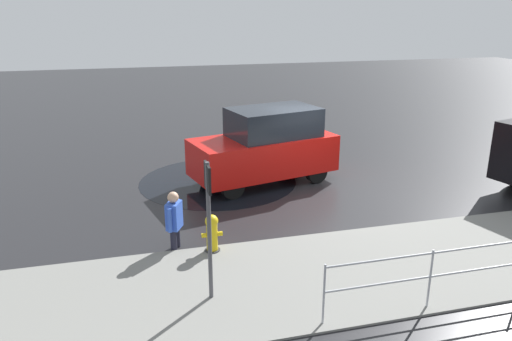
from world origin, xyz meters
The scene contains 7 objects.
ground_plane centered at (0.00, 0.00, 0.00)m, with size 60.00×60.00×0.00m, color black.
kerb_strip centered at (0.00, 4.20, 0.02)m, with size 24.00×3.20×0.04m, color slate.
moving_hatchback centered at (1.35, -0.99, 1.03)m, with size 4.19×2.57×2.06m.
fire_hydrant centered at (3.52, 2.79, 0.40)m, with size 0.42×0.31×0.80m.
pedestrian centered at (4.22, 2.45, 0.68)m, with size 0.38×0.52×1.22m.
sign_post centered at (3.83, 4.44, 1.58)m, with size 0.07×0.44×2.40m.
puddle_patch centered at (2.63, -1.38, 0.00)m, with size 4.38×4.38×0.01m, color black.
Camera 1 is at (4.95, 11.65, 4.66)m, focal length 35.00 mm.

